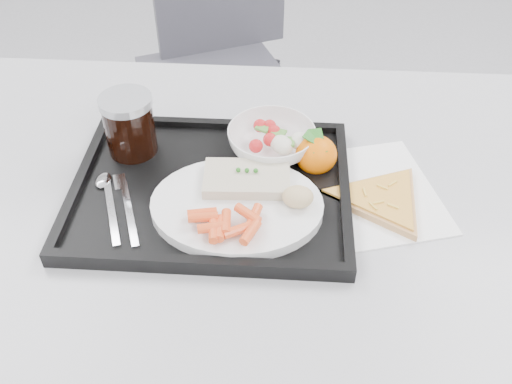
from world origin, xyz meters
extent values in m
cube|color=silver|center=(0.00, 0.30, 0.73)|extent=(1.20, 0.80, 0.03)
cylinder|color=#47474C|center=(-0.54, 0.64, 0.36)|extent=(0.04, 0.04, 0.72)
cylinder|color=#47474C|center=(0.54, 0.64, 0.36)|extent=(0.04, 0.04, 0.72)
cube|color=#3E3D45|center=(-0.15, 1.11, 0.45)|extent=(0.55, 0.55, 0.04)
cylinder|color=#47474C|center=(-0.33, 0.93, 0.21)|extent=(0.03, 0.03, 0.43)
cylinder|color=#47474C|center=(0.03, 0.93, 0.21)|extent=(0.03, 0.03, 0.43)
cylinder|color=#47474C|center=(-0.33, 1.29, 0.21)|extent=(0.03, 0.03, 0.43)
cylinder|color=#47474C|center=(0.03, 1.29, 0.21)|extent=(0.03, 0.03, 0.43)
cube|color=black|center=(-0.05, 0.28, 0.76)|extent=(0.45, 0.35, 0.01)
cube|color=black|center=(-0.05, 0.45, 0.77)|extent=(0.45, 0.02, 0.01)
cube|color=black|center=(-0.05, 0.12, 0.77)|extent=(0.45, 0.02, 0.01)
cube|color=black|center=(0.17, 0.28, 0.77)|extent=(0.02, 0.32, 0.01)
cube|color=black|center=(-0.27, 0.28, 0.77)|extent=(0.02, 0.32, 0.01)
cylinder|color=white|center=(0.00, 0.23, 0.77)|extent=(0.27, 0.27, 0.02)
cube|color=beige|center=(0.01, 0.28, 0.79)|extent=(0.14, 0.09, 0.02)
sphere|color=#236B1C|center=(-0.01, 0.28, 0.81)|extent=(0.01, 0.01, 0.01)
sphere|color=#236B1C|center=(0.01, 0.28, 0.81)|extent=(0.01, 0.01, 0.01)
sphere|color=#236B1C|center=(0.02, 0.28, 0.81)|extent=(0.01, 0.01, 0.01)
ellipsoid|color=#F0D890|center=(0.09, 0.23, 0.80)|extent=(0.05, 0.04, 0.03)
imported|color=white|center=(0.04, 0.38, 0.79)|extent=(0.15, 0.15, 0.05)
cylinder|color=black|center=(-0.20, 0.37, 0.81)|extent=(0.08, 0.08, 0.10)
cylinder|color=#A5A8AD|center=(-0.20, 0.37, 0.87)|extent=(0.09, 0.09, 0.01)
cube|color=silver|center=(-0.20, 0.21, 0.77)|extent=(0.06, 0.14, 0.00)
ellipsoid|color=silver|center=(-0.23, 0.28, 0.77)|extent=(0.04, 0.05, 0.01)
cube|color=silver|center=(-0.17, 0.21, 0.77)|extent=(0.06, 0.14, 0.00)
cube|color=silver|center=(-0.20, 0.28, 0.77)|extent=(0.03, 0.04, 0.00)
cube|color=white|center=(0.19, 0.30, 0.75)|extent=(0.31, 0.30, 0.00)
ellipsoid|color=orange|center=(0.12, 0.35, 0.79)|extent=(0.09, 0.09, 0.07)
cube|color=#236B1C|center=(0.12, 0.35, 0.81)|extent=(0.03, 0.05, 0.02)
cube|color=#236B1C|center=(0.12, 0.35, 0.81)|extent=(0.05, 0.04, 0.02)
cylinder|color=tan|center=(0.22, 0.28, 0.76)|extent=(0.23, 0.23, 0.01)
cylinder|color=#BF5017|center=(0.22, 0.28, 0.77)|extent=(0.21, 0.21, 0.00)
cube|color=#EABC47|center=(0.20, 0.28, 0.77)|extent=(0.01, 0.02, 0.00)
cube|color=#EABC47|center=(0.24, 0.31, 0.77)|extent=(0.02, 0.01, 0.00)
cube|color=#EABC47|center=(0.21, 0.25, 0.77)|extent=(0.01, 0.02, 0.00)
cube|color=#EABC47|center=(0.24, 0.25, 0.77)|extent=(0.02, 0.01, 0.00)
cube|color=#EABC47|center=(0.22, 0.26, 0.77)|extent=(0.02, 0.01, 0.00)
cube|color=#EABC47|center=(0.23, 0.30, 0.77)|extent=(0.02, 0.01, 0.00)
cylinder|color=#F95524|center=(0.00, 0.16, 0.79)|extent=(0.05, 0.03, 0.01)
cylinder|color=#F95524|center=(-0.03, 0.16, 0.80)|extent=(0.02, 0.05, 0.01)
cylinder|color=#F95524|center=(-0.02, 0.16, 0.80)|extent=(0.02, 0.04, 0.01)
cylinder|color=#F95524|center=(0.02, 0.19, 0.80)|extent=(0.04, 0.04, 0.01)
cylinder|color=#F95524|center=(-0.01, 0.17, 0.80)|extent=(0.02, 0.04, 0.01)
cylinder|color=#F95524|center=(-0.03, 0.16, 0.80)|extent=(0.05, 0.02, 0.01)
cylinder|color=#F95524|center=(-0.05, 0.18, 0.80)|extent=(0.05, 0.02, 0.01)
cylinder|color=#F95524|center=(0.03, 0.19, 0.79)|extent=(0.02, 0.05, 0.01)
cylinder|color=#F95524|center=(0.02, 0.15, 0.80)|extent=(0.03, 0.05, 0.01)
cylinder|color=#F95524|center=(-0.05, 0.19, 0.79)|extent=(0.05, 0.02, 0.01)
sphere|color=red|center=(0.04, 0.41, 0.80)|extent=(0.02, 0.02, 0.02)
sphere|color=red|center=(0.02, 0.35, 0.80)|extent=(0.02, 0.02, 0.02)
sphere|color=red|center=(0.05, 0.39, 0.80)|extent=(0.02, 0.02, 0.02)
sphere|color=red|center=(0.02, 0.41, 0.80)|extent=(0.02, 0.02, 0.02)
sphere|color=red|center=(0.04, 0.37, 0.80)|extent=(0.02, 0.02, 0.02)
ellipsoid|color=silver|center=(0.06, 0.36, 0.80)|extent=(0.03, 0.03, 0.03)
ellipsoid|color=silver|center=(0.06, 0.36, 0.80)|extent=(0.03, 0.03, 0.03)
ellipsoid|color=silver|center=(0.09, 0.37, 0.80)|extent=(0.03, 0.03, 0.03)
cube|color=#4E8B35|center=(0.07, 0.36, 0.80)|extent=(0.02, 0.02, 0.00)
cube|color=#4E8B35|center=(0.05, 0.38, 0.80)|extent=(0.03, 0.03, 0.00)
cube|color=#4E8B35|center=(0.03, 0.40, 0.80)|extent=(0.03, 0.03, 0.00)
camera|label=1|loc=(0.07, -0.40, 1.39)|focal=40.00mm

